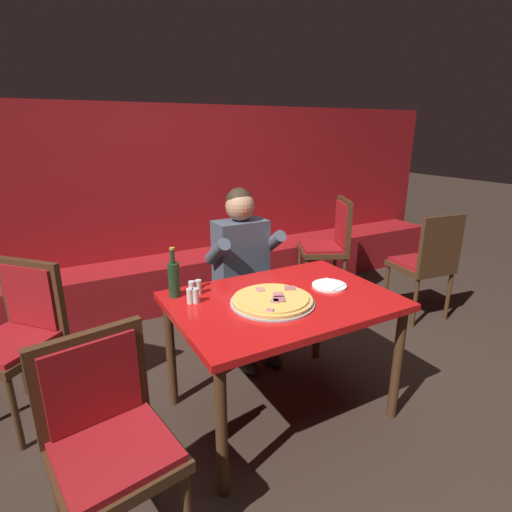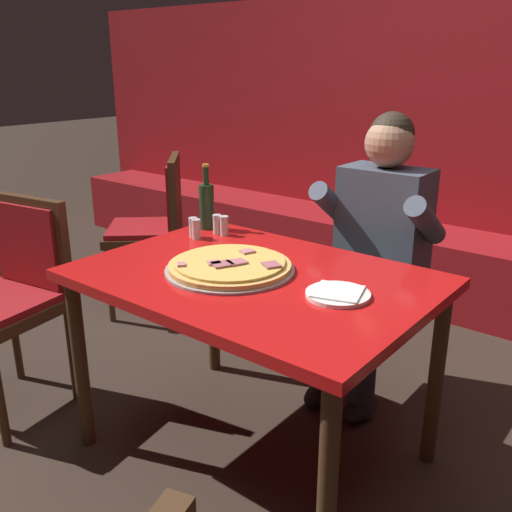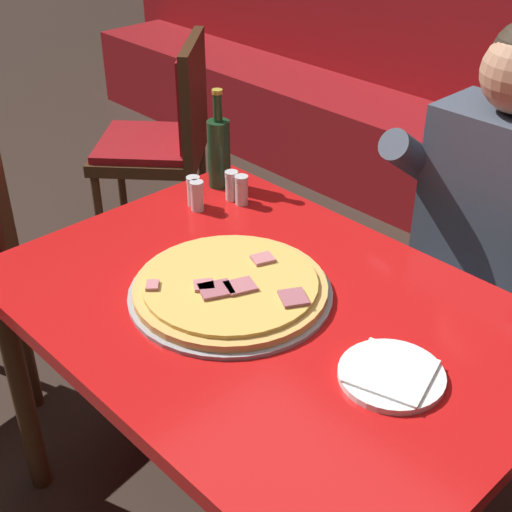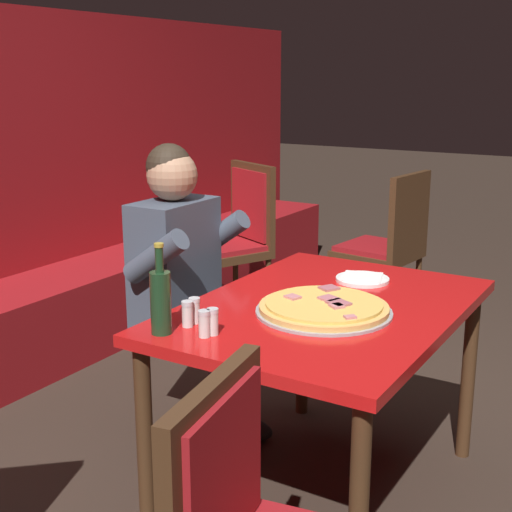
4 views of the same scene
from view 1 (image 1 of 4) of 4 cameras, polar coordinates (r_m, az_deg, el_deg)
ground_plane at (r=2.68m, az=3.45°, el=-20.96°), size 24.00×24.00×0.00m
booth_wall_panel at (r=4.16m, az=-12.64°, el=7.32°), size 6.80×0.16×1.90m
booth_bench at (r=4.05m, az=-10.65°, el=-3.42°), size 6.46×0.48×0.46m
main_dining_table at (r=2.32m, az=3.76°, el=-7.92°), size 1.24×0.88×0.75m
pizza at (r=2.21m, az=2.38°, el=-6.31°), size 0.47×0.47×0.05m
plate_white_paper at (r=2.47m, az=10.42°, el=-4.14°), size 0.21×0.21×0.02m
beer_bottle at (r=2.31m, az=-11.66°, el=-3.14°), size 0.07×0.07×0.29m
shaker_red_pepper_flakes at (r=2.33m, az=-9.15°, el=-4.68°), size 0.04×0.04×0.09m
shaker_parmesan at (r=2.34m, az=-8.24°, el=-4.50°), size 0.04×0.04×0.09m
shaker_black_pepper at (r=2.23m, az=-9.41°, el=-5.76°), size 0.04×0.04×0.09m
shaker_oregano at (r=2.23m, az=-8.60°, el=-5.73°), size 0.04×0.04×0.09m
diner_seated_blue_shirt at (r=2.91m, az=-1.44°, el=-1.69°), size 0.53×0.53×1.27m
dining_chair_by_booth at (r=2.72m, az=-30.69°, el=-9.01°), size 0.62×0.62×0.95m
dining_chair_side_aisle at (r=4.09m, az=10.61°, el=2.16°), size 0.59×0.59×1.02m
dining_chair_far_right at (r=3.84m, az=23.33°, el=-0.38°), size 0.49×0.49×0.98m
dining_chair_far_left at (r=1.78m, az=-20.53°, el=-22.39°), size 0.51×0.51×0.93m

